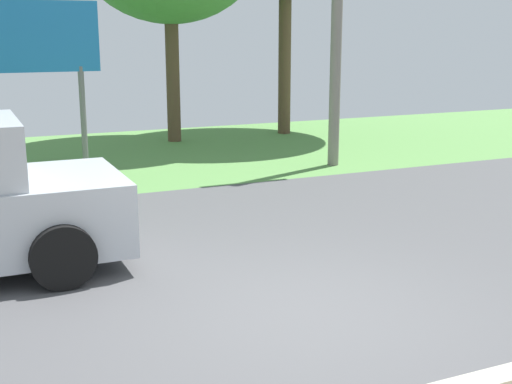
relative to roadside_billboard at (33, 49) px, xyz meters
The scene contains 2 objects.
ground_plane 6.29m from the roadside_billboard, 73.50° to the right, with size 40.00×22.00×0.20m.
roadside_billboard is the anchor object (origin of this frame).
Camera 1 is at (-3.16, -5.85, 2.88)m, focal length 47.35 mm.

